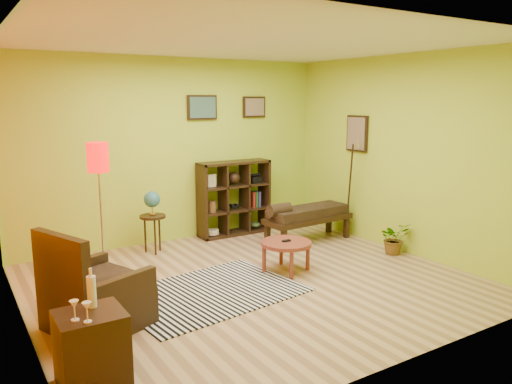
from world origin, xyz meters
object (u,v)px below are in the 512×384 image
armchair (93,298)px  potted_plant (394,242)px  floor_lamp (99,170)px  globe_table (152,206)px  bench (306,215)px  side_cabinet (92,348)px  coffee_table (286,246)px  cube_shelf (235,198)px

armchair → potted_plant: 4.24m
floor_lamp → globe_table: (0.92, 0.80, -0.69)m
globe_table → bench: bearing=-17.6°
side_cabinet → potted_plant: bearing=13.7°
armchair → floor_lamp: size_ratio=0.62×
coffee_table → cube_shelf: 1.97m
floor_lamp → side_cabinet: bearing=-107.6°
globe_table → cube_shelf: bearing=10.0°
coffee_table → potted_plant: bearing=-6.9°
coffee_table → side_cabinet: bearing=-154.6°
floor_lamp → bench: (3.13, 0.09, -0.94)m
cube_shelf → floor_lamp: bearing=-156.3°
coffee_table → armchair: bearing=-172.7°
floor_lamp → potted_plant: floor_lamp is taller
side_cabinet → cube_shelf: cube_shelf is taller
globe_table → cube_shelf: size_ratio=0.75×
floor_lamp → cube_shelf: size_ratio=1.41×
globe_table → armchair: bearing=-124.3°
coffee_table → globe_table: 2.05m
cube_shelf → globe_table: bearing=-170.0°
armchair → globe_table: armchair is taller
armchair → coffee_table: bearing=7.3°
side_cabinet → cube_shelf: (3.11, 3.24, 0.30)m
armchair → globe_table: bearing=55.7°
floor_lamp → globe_table: size_ratio=1.88×
coffee_table → bench: bearing=42.1°
globe_table → cube_shelf: 1.53m
bench → cube_shelf: bearing=126.2°
side_cabinet → bench: bearing=30.7°
coffee_table → bench: (1.06, 0.96, 0.08)m
floor_lamp → potted_plant: (3.81, -1.07, -1.19)m
side_cabinet → globe_table: size_ratio=1.01×
cube_shelf → bench: 1.21m
armchair → bench: armchair is taller
armchair → potted_plant: size_ratio=2.29×
armchair → cube_shelf: cube_shelf is taller
armchair → globe_table: size_ratio=1.17×
coffee_table → floor_lamp: (-2.07, 0.86, 1.02)m
floor_lamp → potted_plant: 4.13m
armchair → floor_lamp: bearing=70.2°
floor_lamp → cube_shelf: 2.76m
coffee_table → side_cabinet: 3.06m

